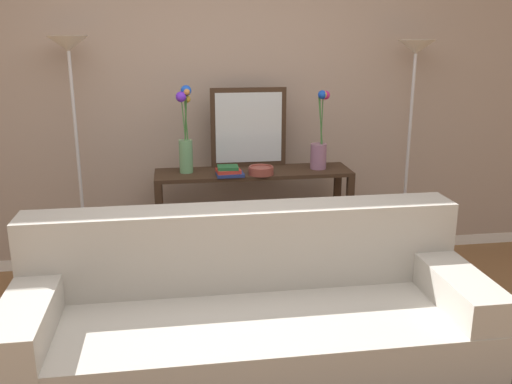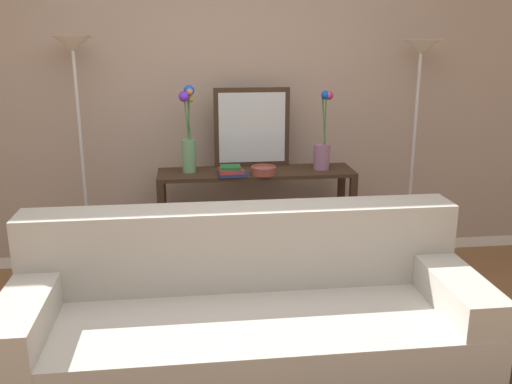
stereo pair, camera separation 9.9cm
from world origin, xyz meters
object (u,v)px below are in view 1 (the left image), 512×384
wall_mirror (249,128)px  console_table (254,204)px  book_stack (229,171)px  vase_tall_flowers (186,135)px  vase_short_flowers (320,143)px  floor_lamp_right (413,91)px  floor_lamp_left (72,93)px  book_row_under_console (202,272)px  couch (250,323)px  fruit_bowl (261,170)px

wall_mirror → console_table: bearing=-84.8°
console_table → book_stack: bearing=-148.8°
vase_tall_flowers → console_table: bearing=-3.1°
vase_tall_flowers → vase_short_flowers: bearing=-1.8°
floor_lamp_right → floor_lamp_left: bearing=180.0°
vase_tall_flowers → book_row_under_console: 1.05m
couch → console_table: 1.33m
floor_lamp_left → book_stack: bearing=-11.3°
vase_short_flowers → console_table: bearing=179.4°
couch → book_stack: size_ratio=12.31×
vase_short_flowers → floor_lamp_left: bearing=176.7°
vase_short_flowers → book_stack: 0.71m
vase_short_flowers → wall_mirror: bearing=162.6°
wall_mirror → vase_short_flowers: size_ratio=1.01×
vase_tall_flowers → vase_short_flowers: size_ratio=1.07×
console_table → floor_lamp_right: size_ratio=0.82×
floor_lamp_left → floor_lamp_right: floor_lamp_left is taller
book_stack → book_row_under_console: bearing=150.5°
vase_short_flowers → fruit_bowl: vase_short_flowers is taller
console_table → wall_mirror: 0.57m
floor_lamp_left → floor_lamp_right: 2.49m
book_stack → couch: bearing=-90.7°
vase_tall_flowers → floor_lamp_right: bearing=2.3°
fruit_bowl → book_row_under_console: fruit_bowl is taller
couch → fruit_bowl: (0.25, 1.17, 0.55)m
floor_lamp_right → wall_mirror: floor_lamp_right is taller
vase_short_flowers → book_row_under_console: (-0.89, 0.01, -0.97)m
console_table → wall_mirror: size_ratio=2.44×
console_table → book_stack: (-0.19, -0.12, 0.29)m
wall_mirror → fruit_bowl: bearing=-79.0°
console_table → book_row_under_console: bearing=180.0°
couch → book_row_under_console: couch is taller
wall_mirror → couch: bearing=-97.7°
fruit_bowl → couch: bearing=-101.9°
wall_mirror → vase_tall_flowers: bearing=-165.0°
floor_lamp_left → fruit_bowl: 1.42m
fruit_bowl → vase_short_flowers: bearing=13.6°
wall_mirror → vase_short_flowers: 0.54m
floor_lamp_right → book_row_under_console: floor_lamp_right is taller
floor_lamp_right → fruit_bowl: size_ratio=9.77×
console_table → fruit_bowl: fruit_bowl is taller
floor_lamp_right → console_table: bearing=-175.6°
book_stack → fruit_bowl: bearing=0.6°
console_table → vase_tall_flowers: 0.72m
vase_tall_flowers → couch: bearing=-78.0°
floor_lamp_right → vase_short_flowers: (-0.74, -0.10, -0.36)m
couch → fruit_bowl: fruit_bowl is taller
floor_lamp_left → book_stack: size_ratio=9.09×
floor_lamp_right → vase_tall_flowers: 1.74m
floor_lamp_left → book_row_under_console: size_ratio=4.72×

